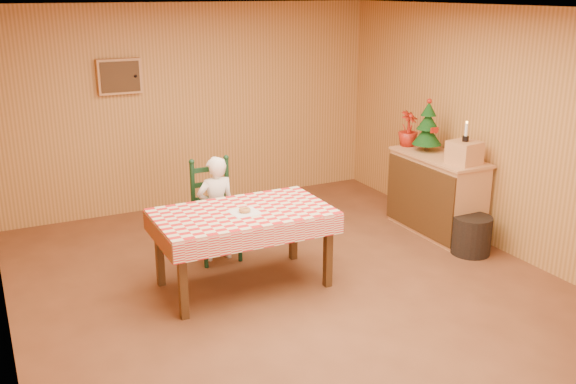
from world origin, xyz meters
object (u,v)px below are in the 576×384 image
Objects in this scene: shelf_unit at (436,194)px; storage_bin at (471,235)px; seated_child at (216,209)px; crate at (464,153)px; christmas_tree at (428,127)px; ladder_chair at (215,212)px; dining_table at (243,219)px.

storage_bin is at bearing -95.10° from shelf_unit.
seated_child is 2.75m from crate.
christmas_tree is (0.01, 0.25, 0.74)m from shelf_unit.
crate is (0.01, -0.40, 0.59)m from shelf_unit.
christmas_tree is (2.59, -0.14, 0.65)m from seated_child.
crate is (2.59, -0.85, 0.55)m from ladder_chair.
storage_bin is at bearing -8.22° from dining_table.
seated_child is at bearing 156.51° from storage_bin.
dining_table is 2.59m from storage_bin.
christmas_tree reaches higher than crate.
seated_child is at bearing 90.00° from dining_table.
ladder_chair is at bearing 170.11° from shelf_unit.
seated_child is at bearing 171.34° from shelf_unit.
shelf_unit is at bearing -91.98° from christmas_tree.
seated_child is 2.67m from christmas_tree.
ladder_chair is at bearing 161.82° from crate.
seated_child is at bearing 176.84° from christmas_tree.
crate is 0.48× the size of christmas_tree.
shelf_unit is at bearing 84.90° from storage_bin.
shelf_unit is 0.75m from storage_bin.
seated_child is 2.61m from shelf_unit.
seated_child is (0.00, -0.06, 0.06)m from ladder_chair.
seated_child reaches higher than ladder_chair.
crate is at bearing -90.00° from christmas_tree.
shelf_unit is 2.00× the size of christmas_tree.
storage_bin is at bearing -94.28° from christmas_tree.
ladder_chair is at bearing 90.00° from dining_table.
dining_table is at bearing 178.61° from crate.
dining_table is at bearing -172.55° from shelf_unit.
ladder_chair is 2.78m from storage_bin.
dining_table is 2.61m from shelf_unit.
christmas_tree is 1.47× the size of storage_bin.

